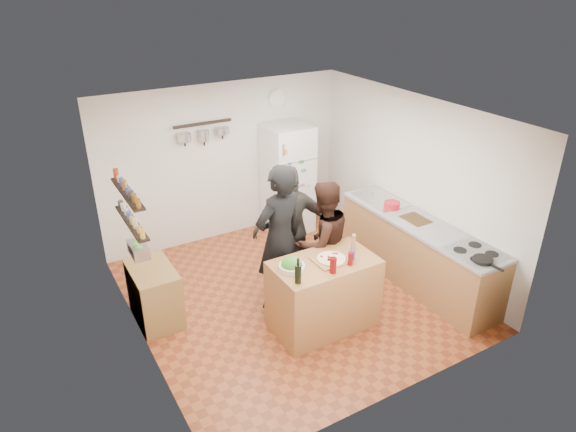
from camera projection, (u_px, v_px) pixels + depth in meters
room_shell at (277, 201)px, 6.76m from camera, size 4.20×4.20×4.20m
prep_island at (324, 294)px, 6.22m from camera, size 1.25×0.72×0.91m
pizza_board at (331, 260)px, 6.04m from camera, size 0.42×0.34×0.02m
pizza at (331, 259)px, 6.03m from camera, size 0.34×0.34×0.02m
salad_bowl at (292, 267)px, 5.86m from camera, size 0.30×0.30×0.06m
wine_bottle at (298, 274)px, 5.57m from camera, size 0.07×0.07×0.22m
wine_glass_near at (333, 265)px, 5.77m from camera, size 0.08×0.08×0.19m
wine_glass_far at (350, 259)px, 5.93m from camera, size 0.06×0.06×0.15m
pepper_mill at (353, 244)px, 6.22m from camera, size 0.06×0.06×0.18m
salt_canister at (352, 255)px, 6.04m from camera, size 0.07×0.07×0.12m
person_left at (280, 239)px, 6.36m from camera, size 0.79×0.59×1.97m
person_center at (322, 242)px, 6.60m from camera, size 0.85×0.68×1.67m
person_back at (291, 228)px, 6.84m from camera, size 1.10×0.63×1.77m
counter_run at (417, 252)px, 7.14m from camera, size 0.63×2.63×0.90m
stove_top at (476, 253)px, 6.20m from camera, size 0.60×0.62×0.02m
skillet at (483, 260)px, 6.00m from camera, size 0.23×0.23×0.05m
sink at (380, 200)px, 7.60m from camera, size 0.50×0.80×0.03m
cutting_board at (416, 220)px, 7.02m from camera, size 0.30×0.40×0.02m
red_bowl at (392, 205)px, 7.31m from camera, size 0.22×0.22×0.09m
fridge at (288, 179)px, 8.40m from camera, size 0.70×0.68×1.80m
wall_clock at (277, 99)px, 8.11m from camera, size 0.30×0.03×0.30m
spice_shelf_lower at (132, 223)px, 5.63m from camera, size 0.12×1.00×0.02m
spice_shelf_upper at (127, 193)px, 5.48m from camera, size 0.12×1.00×0.02m
produce_basket at (138, 250)px, 5.80m from camera, size 0.18×0.35×0.14m
side_table at (155, 294)px, 6.38m from camera, size 0.50×0.80×0.73m
pot_rack at (203, 124)px, 7.54m from camera, size 0.90×0.04×0.04m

